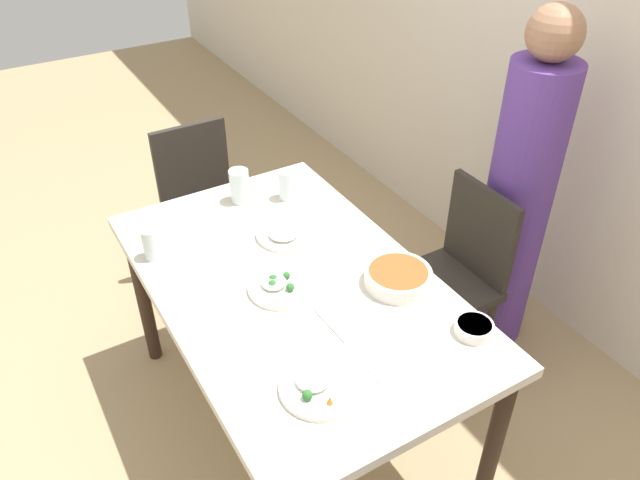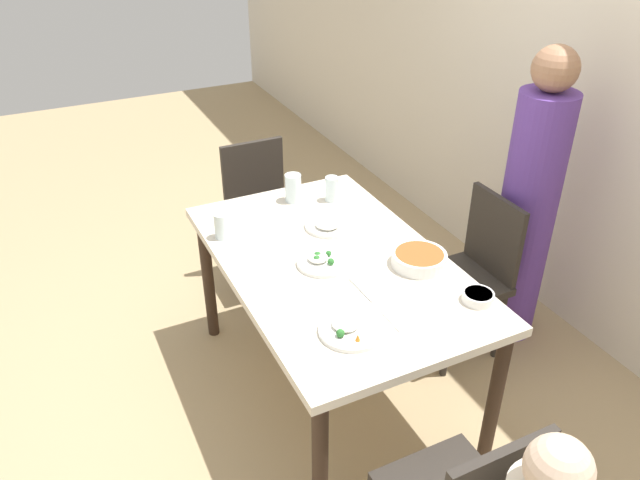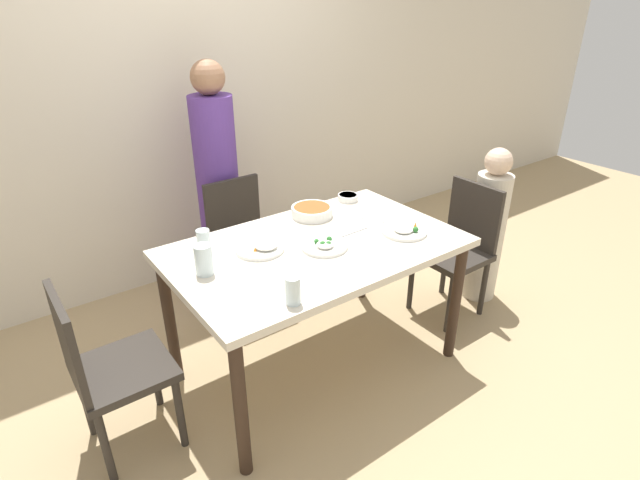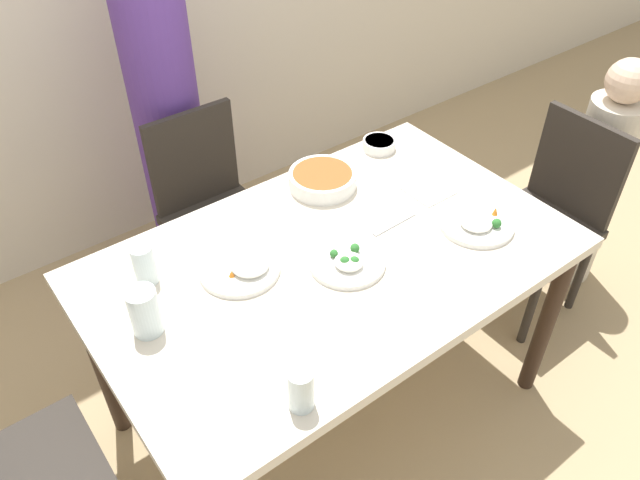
# 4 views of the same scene
# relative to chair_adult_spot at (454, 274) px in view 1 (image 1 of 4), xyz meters

# --- Properties ---
(ground_plane) EXTENTS (10.00, 10.00, 0.00)m
(ground_plane) POSITION_rel_chair_adult_spot_xyz_m (0.01, -0.79, -0.47)
(ground_plane) COLOR tan
(wall_back) EXTENTS (10.00, 0.06, 2.70)m
(wall_back) POSITION_rel_chair_adult_spot_xyz_m (0.01, 0.69, 0.88)
(wall_back) COLOR beige
(wall_back) RESTS_ON ground_plane
(dining_table) EXTENTS (1.48, 0.91, 0.77)m
(dining_table) POSITION_rel_chair_adult_spot_xyz_m (0.01, -0.79, 0.22)
(dining_table) COLOR beige
(dining_table) RESTS_ON ground_plane
(chair_adult_spot) EXTENTS (0.40, 0.40, 0.87)m
(chair_adult_spot) POSITION_rel_chair_adult_spot_xyz_m (0.00, 0.00, 0.00)
(chair_adult_spot) COLOR #2D2823
(chair_adult_spot) RESTS_ON ground_plane
(chair_empty_left) EXTENTS (0.40, 0.40, 0.87)m
(chair_empty_left) POSITION_rel_chair_adult_spot_xyz_m (-1.07, -0.72, 0.00)
(chair_empty_left) COLOR #2D2823
(chair_empty_left) RESTS_ON ground_plane
(person_adult) EXTENTS (0.28, 0.28, 1.58)m
(person_adult) POSITION_rel_chair_adult_spot_xyz_m (0.00, 0.31, 0.27)
(person_adult) COLOR #5B3893
(person_adult) RESTS_ON ground_plane
(bowl_curry) EXTENTS (0.24, 0.24, 0.06)m
(bowl_curry) POSITION_rel_chair_adult_spot_xyz_m (0.21, -0.48, 0.33)
(bowl_curry) COLOR white
(bowl_curry) RESTS_ON dining_table
(plate_rice_adult) EXTENTS (0.25, 0.25, 0.05)m
(plate_rice_adult) POSITION_rel_chair_adult_spot_xyz_m (0.47, -0.96, 0.31)
(plate_rice_adult) COLOR white
(plate_rice_adult) RESTS_ON dining_table
(plate_rice_child) EXTENTS (0.24, 0.24, 0.05)m
(plate_rice_child) POSITION_rel_chair_adult_spot_xyz_m (0.02, -0.85, 0.31)
(plate_rice_child) COLOR white
(plate_rice_child) RESTS_ON dining_table
(plate_noodles) EXTENTS (0.25, 0.25, 0.05)m
(plate_noodles) POSITION_rel_chair_adult_spot_xyz_m (-0.25, -0.69, 0.32)
(plate_noodles) COLOR white
(plate_noodles) RESTS_ON dining_table
(bowl_rice_small) EXTENTS (0.12, 0.12, 0.04)m
(bowl_rice_small) POSITION_rel_chair_adult_spot_xyz_m (0.53, -0.42, 0.32)
(bowl_rice_small) COLOR white
(bowl_rice_small) RESTS_ON dining_table
(glass_water_tall) EXTENTS (0.08, 0.08, 0.14)m
(glass_water_tall) POSITION_rel_chair_adult_spot_xyz_m (-0.57, -0.73, 0.37)
(glass_water_tall) COLOR silver
(glass_water_tall) RESTS_ON dining_table
(glass_water_short) EXTENTS (0.07, 0.07, 0.13)m
(glass_water_short) POSITION_rel_chair_adult_spot_xyz_m (-0.49, -0.55, 0.37)
(glass_water_short) COLOR silver
(glass_water_short) RESTS_ON dining_table
(glass_water_center) EXTENTS (0.07, 0.07, 0.12)m
(glass_water_center) POSITION_rel_chair_adult_spot_xyz_m (-0.38, -1.17, 0.36)
(glass_water_center) COLOR silver
(glass_water_center) RESTS_ON dining_table
(napkin_folded) EXTENTS (0.14, 0.14, 0.01)m
(napkin_folded) POSITION_rel_chair_adult_spot_xyz_m (0.48, -0.73, 0.30)
(napkin_folded) COLOR white
(napkin_folded) RESTS_ON dining_table
(fork_steel) EXTENTS (0.18, 0.03, 0.01)m
(fork_steel) POSITION_rel_chair_adult_spot_xyz_m (0.27, -0.79, 0.30)
(fork_steel) COLOR silver
(fork_steel) RESTS_ON dining_table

